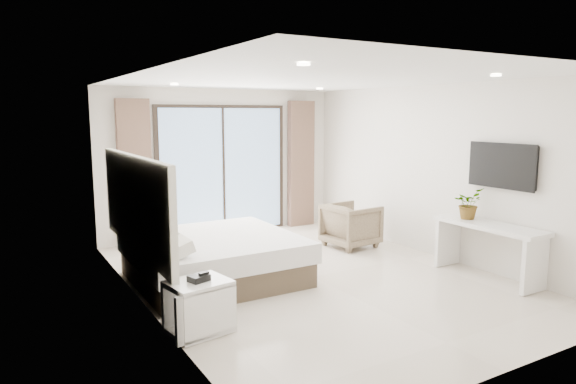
# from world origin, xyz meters

# --- Properties ---
(ground) EXTENTS (6.20, 6.20, 0.00)m
(ground) POSITION_xyz_m (0.00, 0.00, 0.00)
(ground) COLOR beige
(ground) RESTS_ON ground
(room_shell) EXTENTS (4.62, 6.22, 2.72)m
(room_shell) POSITION_xyz_m (-0.20, 0.79, 1.58)
(room_shell) COLOR silver
(room_shell) RESTS_ON ground
(bed) EXTENTS (2.14, 2.04, 0.74)m
(bed) POSITION_xyz_m (-1.24, 0.57, 0.31)
(bed) COLOR brown
(bed) RESTS_ON ground
(nightstand) EXTENTS (0.67, 0.59, 0.55)m
(nightstand) POSITION_xyz_m (-2.02, -0.94, 0.28)
(nightstand) COLOR white
(nightstand) RESTS_ON ground
(phone) EXTENTS (0.23, 0.20, 0.07)m
(phone) POSITION_xyz_m (-2.02, -0.95, 0.59)
(phone) COLOR black
(phone) RESTS_ON nightstand
(console_desk) EXTENTS (0.49, 1.57, 0.77)m
(console_desk) POSITION_xyz_m (2.04, -1.26, 0.56)
(console_desk) COLOR white
(console_desk) RESTS_ON ground
(plant) EXTENTS (0.49, 0.53, 0.34)m
(plant) POSITION_xyz_m (2.04, -0.89, 0.94)
(plant) COLOR #33662D
(plant) RESTS_ON console_desk
(armchair) EXTENTS (0.80, 0.85, 0.81)m
(armchair) POSITION_xyz_m (1.47, 1.06, 0.41)
(armchair) COLOR #837556
(armchair) RESTS_ON ground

